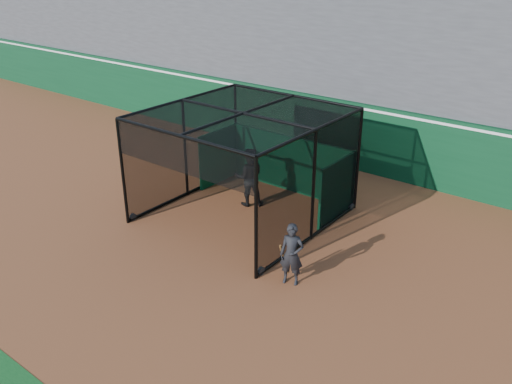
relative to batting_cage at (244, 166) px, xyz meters
The scene contains 6 objects.
ground 3.31m from the batting_cage, 85.72° to the right, with size 120.00×120.00×0.00m, color brown.
outfield_wall 5.64m from the batting_cage, 87.81° to the left, with size 50.00×0.50×2.50m.
grandstand 9.82m from the batting_cage, 88.69° to the left, with size 50.00×7.85×8.95m.
batting_cage is the anchor object (origin of this frame).
batter 1.02m from the batting_cage, 117.96° to the left, with size 0.92×0.72×1.90m, color black.
on_deck_player 3.99m from the batting_cage, 34.01° to the right, with size 0.68×0.57×1.60m.
Camera 1 is at (9.24, -8.71, 7.55)m, focal length 38.00 mm.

